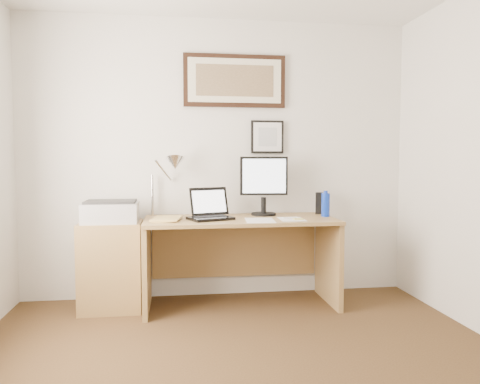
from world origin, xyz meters
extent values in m
cube|color=silver|center=(0.00, 2.00, 1.25)|extent=(3.50, 0.02, 2.50)
cube|color=olive|center=(-0.92, 1.68, 0.36)|extent=(0.50, 0.40, 0.73)
cylinder|color=#0E2FB6|center=(0.90, 1.65, 0.85)|extent=(0.07, 0.07, 0.20)
cylinder|color=#0E2FB6|center=(0.90, 1.65, 0.96)|extent=(0.04, 0.04, 0.02)
cube|color=black|center=(0.92, 1.85, 0.85)|extent=(0.11, 0.10, 0.20)
cube|color=white|center=(0.29, 1.47, 0.75)|extent=(0.26, 0.35, 0.00)
cube|color=white|center=(0.56, 1.49, 0.75)|extent=(0.21, 0.30, 0.00)
cube|color=#DED169|center=(0.61, 1.46, 0.76)|extent=(0.08, 0.08, 0.01)
cylinder|color=white|center=(0.56, 1.53, 0.76)|extent=(0.14, 0.06, 0.02)
imported|color=tan|center=(-0.57, 1.59, 0.76)|extent=(0.27, 0.34, 0.02)
cube|color=olive|center=(0.15, 1.63, 0.73)|extent=(1.60, 0.70, 0.03)
cube|color=olive|center=(-0.63, 1.63, 0.36)|extent=(0.04, 0.65, 0.72)
cube|color=olive|center=(0.93, 1.63, 0.36)|extent=(0.04, 0.65, 0.72)
cube|color=olive|center=(0.15, 1.96, 0.45)|extent=(1.50, 0.03, 0.55)
cube|color=black|center=(-0.11, 1.57, 0.76)|extent=(0.40, 0.35, 0.02)
cube|color=black|center=(-0.11, 1.60, 0.78)|extent=(0.31, 0.22, 0.00)
cube|color=black|center=(-0.11, 1.70, 0.89)|extent=(0.34, 0.19, 0.23)
cube|color=white|center=(-0.11, 1.69, 0.89)|extent=(0.30, 0.16, 0.18)
cylinder|color=black|center=(0.39, 1.81, 0.76)|extent=(0.22, 0.22, 0.02)
cylinder|color=black|center=(0.39, 1.81, 0.84)|extent=(0.04, 0.04, 0.14)
cube|color=black|center=(0.39, 1.80, 1.10)|extent=(0.42, 0.07, 0.34)
cube|color=white|center=(0.39, 1.78, 1.10)|extent=(0.38, 0.03, 0.30)
cube|color=#A9A9AC|center=(-0.92, 1.68, 0.81)|extent=(0.44, 0.34, 0.16)
cube|color=#2C2C2C|center=(-0.92, 1.68, 0.90)|extent=(0.40, 0.30, 0.02)
cylinder|color=silver|center=(-0.59, 1.92, 0.93)|extent=(0.02, 0.02, 0.36)
cylinder|color=silver|center=(-0.49, 1.86, 1.15)|extent=(0.15, 0.23, 0.19)
cone|color=silver|center=(-0.39, 1.80, 1.21)|extent=(0.16, 0.18, 0.15)
cube|color=black|center=(0.15, 1.98, 1.95)|extent=(0.92, 0.03, 0.47)
cube|color=beige|center=(0.15, 1.96, 1.95)|extent=(0.84, 0.01, 0.39)
cube|color=brown|center=(0.15, 1.95, 1.95)|extent=(0.70, 0.00, 0.28)
cube|color=black|center=(0.45, 1.98, 1.45)|extent=(0.30, 0.02, 0.30)
cube|color=white|center=(0.45, 1.96, 1.45)|extent=(0.26, 0.00, 0.26)
cube|color=#AAAFB4|center=(0.45, 1.96, 1.45)|extent=(0.17, 0.00, 0.17)
camera|label=1|loc=(-0.40, -2.25, 1.25)|focal=35.00mm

